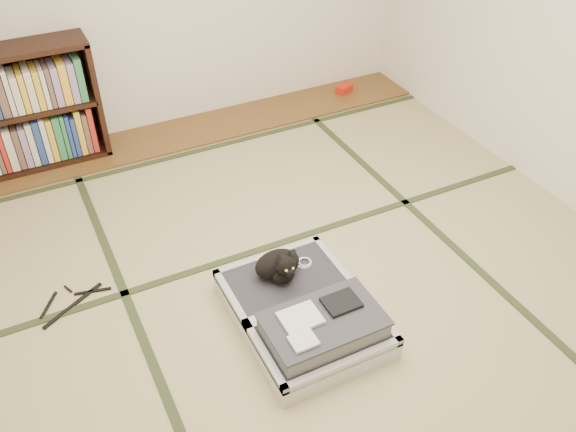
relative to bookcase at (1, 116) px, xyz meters
name	(u,v)px	position (x,y,z in m)	size (l,w,h in m)	color
floor	(307,283)	(1.38, -2.07, -0.45)	(4.50, 4.50, 0.00)	tan
wood_strip	(194,131)	(1.38, -0.07, -0.44)	(4.00, 0.50, 0.02)	brown
red_item	(344,89)	(2.85, -0.04, -0.40)	(0.15, 0.09, 0.07)	red
room_shell	(313,51)	(1.38, -2.07, 1.01)	(4.50, 4.50, 4.50)	white
tatami_borders	(271,235)	(1.38, -1.58, -0.45)	(4.00, 4.50, 0.01)	#2D381E
bookcase	(1,116)	(0.00, 0.00, 0.00)	(1.38, 0.32, 0.92)	black
suitcase	(306,315)	(1.22, -2.37, -0.36)	(0.69, 0.93, 0.27)	silver
cat	(279,265)	(1.20, -2.08, -0.23)	(0.31, 0.31, 0.25)	black
cable_coil	(304,263)	(1.38, -2.04, -0.31)	(0.10, 0.10, 0.02)	white
hanger	(72,301)	(0.09, -1.60, -0.44)	(0.42, 0.30, 0.01)	black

